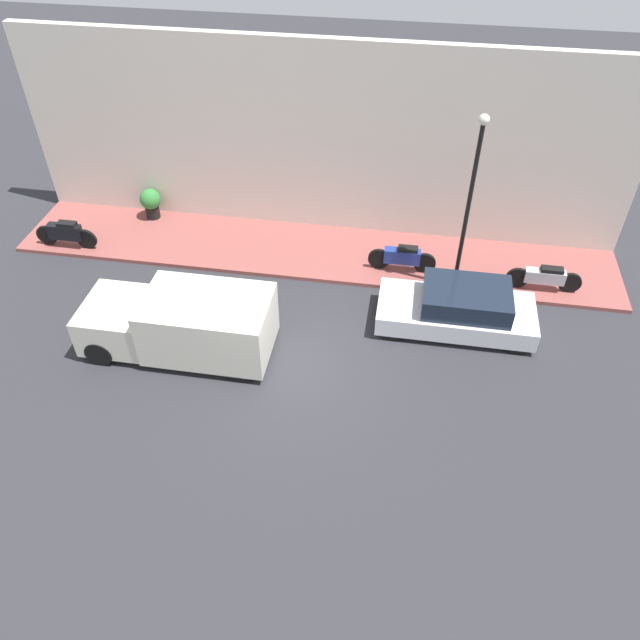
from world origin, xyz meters
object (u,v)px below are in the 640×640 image
Objects in this scene: streetlamp at (471,192)px; potted_plant at (151,202)px; parked_car at (459,309)px; delivery_van at (181,323)px; motorcycle_black at (66,233)px; motorcycle_blue at (402,257)px; scooter_silver at (545,277)px.

streetlamp reaches higher than potted_plant.
parked_car is 0.81× the size of streetlamp.
motorcycle_black is (3.78, 5.12, -0.29)m from delivery_van.
motorcycle_black is (1.73, 12.24, -0.02)m from parked_car.
motorcycle_blue is at bearing 37.27° from parked_car.
scooter_silver is at bearing -67.53° from delivery_van.
delivery_van is (-2.05, 7.12, 0.27)m from parked_car.
potted_plant reaches higher than motorcycle_black.
scooter_silver is at bearing -98.53° from potted_plant.
scooter_silver is 14.71m from motorcycle_black.
motorcycle_blue is 1.95× the size of potted_plant.
delivery_van is 4.71× the size of potted_plant.
potted_plant is (1.90, 12.67, 0.15)m from scooter_silver.
streetlamp reaches higher than delivery_van.
motorcycle_black reaches higher than scooter_silver.
streetlamp is (1.67, 0.07, 2.62)m from parked_car.
potted_plant is (3.81, 10.19, 0.09)m from parked_car.
motorcycle_blue is (0.27, 4.14, 0.03)m from scooter_silver.
motorcycle_black is at bearing 81.95° from parked_car.
parked_car is at bearing 127.74° from scooter_silver.
motorcycle_blue is (4.24, -5.45, -0.31)m from delivery_van.
motorcycle_black is at bearing 89.73° from streetlamp.
parked_car reaches higher than scooter_silver.
parked_car is 7.41m from delivery_van.
streetlamp is at bearing -107.78° from motorcycle_blue.
delivery_van is at bearing 106.09° from parked_car.
delivery_van reaches higher than parked_car.
streetlamp is (-0.06, -12.17, 2.64)m from motorcycle_black.
potted_plant is at bearing 81.47° from scooter_silver.
motorcycle_black is at bearing 90.71° from scooter_silver.
scooter_silver is (1.91, -2.47, -0.07)m from parked_car.
motorcycle_black is at bearing 92.47° from motorcycle_blue.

